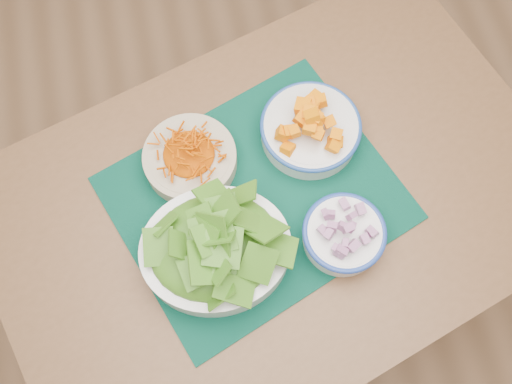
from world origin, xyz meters
The scene contains 7 objects.
ground centered at (0.00, 0.00, 0.00)m, with size 4.00×4.00×0.00m, color #A1734E.
table centered at (0.20, -0.05, 0.64)m, with size 1.27×1.03×0.75m.
placemat centered at (0.16, -0.04, 0.75)m, with size 0.52×0.42×0.00m, color black.
carrot_bowl centered at (0.05, 0.06, 0.79)m, with size 0.21×0.21×0.07m.
squash_bowl centered at (0.29, 0.07, 0.80)m, with size 0.22×0.22×0.10m.
lettuce_bowl centered at (0.06, -0.13, 0.81)m, with size 0.28×0.24×0.12m.
onion_bowl centered at (0.30, -0.15, 0.79)m, with size 0.16×0.16×0.08m.
Camera 1 is at (0.08, -0.41, 1.79)m, focal length 40.00 mm.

